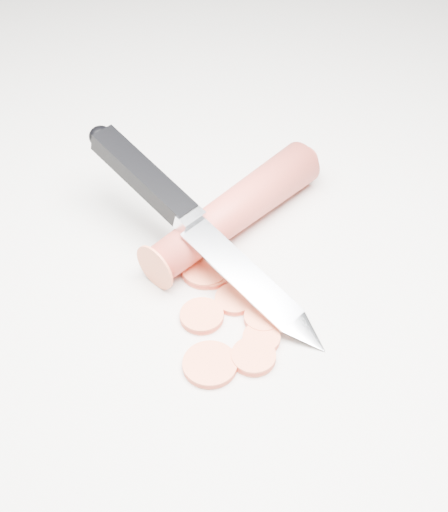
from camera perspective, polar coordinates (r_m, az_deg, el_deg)
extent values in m
plane|color=beige|center=(0.60, 1.25, -1.11)|extent=(2.40, 2.40, 0.00)
cylinder|color=#BB382D|center=(0.62, 0.83, 3.66)|extent=(0.18, 0.14, 0.04)
cylinder|color=#F3693F|center=(0.57, 0.85, -3.49)|extent=(0.03, 0.03, 0.01)
cylinder|color=#F3693F|center=(0.56, -1.79, -4.82)|extent=(0.03, 0.03, 0.01)
cylinder|color=#F3693F|center=(0.59, -1.02, -1.45)|extent=(0.03, 0.03, 0.01)
cylinder|color=#F3693F|center=(0.54, 2.37, -8.05)|extent=(0.03, 0.03, 0.01)
cylinder|color=#F3693F|center=(0.56, 3.13, -4.99)|extent=(0.03, 0.03, 0.01)
cylinder|color=#F3693F|center=(0.59, -1.52, -1.14)|extent=(0.04, 0.04, 0.01)
cylinder|color=#F3693F|center=(0.55, 3.01, -6.61)|extent=(0.03, 0.03, 0.01)
cylinder|color=#F3693F|center=(0.53, -1.13, -8.67)|extent=(0.04, 0.04, 0.01)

